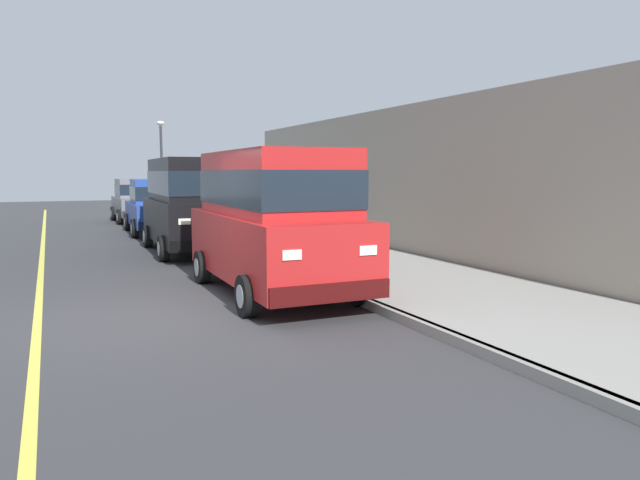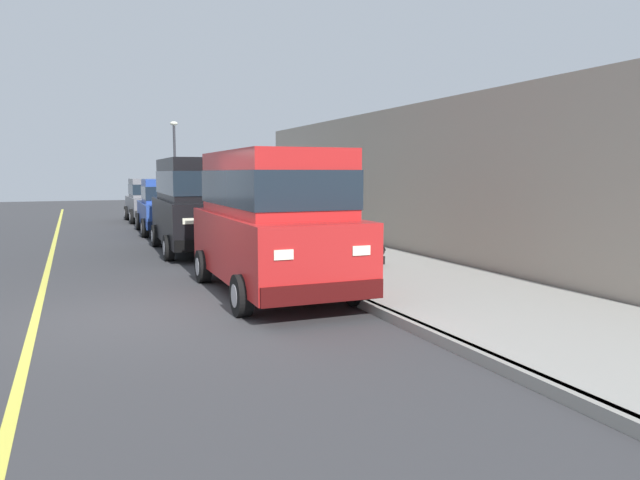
{
  "view_description": "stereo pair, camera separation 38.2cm",
  "coord_description": "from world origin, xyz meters",
  "px_view_note": "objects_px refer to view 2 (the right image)",
  "views": [
    {
      "loc": [
        -1.36,
        -8.92,
        2.15
      ],
      "look_at": [
        3.38,
        1.42,
        0.85
      ],
      "focal_mm": 33.18,
      "sensor_mm": 36.0,
      "label": 1
    },
    {
      "loc": [
        -1.01,
        -9.07,
        2.15
      ],
      "look_at": [
        3.38,
        1.42,
        0.85
      ],
      "focal_mm": 33.18,
      "sensor_mm": 36.0,
      "label": 2
    }
  ],
  "objects_px": {
    "car_blue_sedan": "(167,205)",
    "car_red_van": "(272,215)",
    "car_black_van": "(196,201)",
    "fire_hydrant": "(372,271)",
    "dog_black": "(377,252)",
    "street_lamp": "(175,157)",
    "car_grey_hatchback": "(149,199)"
  },
  "relations": [
    {
      "from": "car_black_van",
      "to": "fire_hydrant",
      "type": "relative_size",
      "value": 6.82
    },
    {
      "from": "car_black_van",
      "to": "car_blue_sedan",
      "type": "distance_m",
      "value": 5.61
    },
    {
      "from": "car_red_van",
      "to": "car_black_van",
      "type": "bearing_deg",
      "value": 91.31
    },
    {
      "from": "car_blue_sedan",
      "to": "street_lamp",
      "type": "xyz_separation_m",
      "value": [
        1.45,
        7.14,
        1.92
      ]
    },
    {
      "from": "car_red_van",
      "to": "car_black_van",
      "type": "height_order",
      "value": "same"
    },
    {
      "from": "car_blue_sedan",
      "to": "street_lamp",
      "type": "height_order",
      "value": "street_lamp"
    },
    {
      "from": "car_blue_sedan",
      "to": "dog_black",
      "type": "distance_m",
      "value": 10.85
    },
    {
      "from": "car_red_van",
      "to": "dog_black",
      "type": "distance_m",
      "value": 3.26
    },
    {
      "from": "car_blue_sedan",
      "to": "car_grey_hatchback",
      "type": "height_order",
      "value": "car_blue_sedan"
    },
    {
      "from": "car_red_van",
      "to": "fire_hydrant",
      "type": "xyz_separation_m",
      "value": [
        1.43,
        -1.1,
        -0.92
      ]
    },
    {
      "from": "car_red_van",
      "to": "fire_hydrant",
      "type": "height_order",
      "value": "car_red_van"
    },
    {
      "from": "car_red_van",
      "to": "car_blue_sedan",
      "type": "bearing_deg",
      "value": 90.59
    },
    {
      "from": "car_black_van",
      "to": "fire_hydrant",
      "type": "height_order",
      "value": "car_black_van"
    },
    {
      "from": "street_lamp",
      "to": "fire_hydrant",
      "type": "bearing_deg",
      "value": -89.71
    },
    {
      "from": "car_blue_sedan",
      "to": "car_black_van",
      "type": "bearing_deg",
      "value": -90.2
    },
    {
      "from": "car_red_van",
      "to": "street_lamp",
      "type": "xyz_separation_m",
      "value": [
        1.33,
        18.87,
        1.51
      ]
    },
    {
      "from": "car_black_van",
      "to": "car_blue_sedan",
      "type": "bearing_deg",
      "value": 89.8
    },
    {
      "from": "car_blue_sedan",
      "to": "car_red_van",
      "type": "bearing_deg",
      "value": -89.41
    },
    {
      "from": "car_blue_sedan",
      "to": "dog_black",
      "type": "height_order",
      "value": "car_blue_sedan"
    },
    {
      "from": "car_blue_sedan",
      "to": "street_lamp",
      "type": "distance_m",
      "value": 7.53
    },
    {
      "from": "car_black_van",
      "to": "car_blue_sedan",
      "type": "relative_size",
      "value": 1.06
    },
    {
      "from": "fire_hydrant",
      "to": "car_grey_hatchback",
      "type": "bearing_deg",
      "value": 94.83
    },
    {
      "from": "car_blue_sedan",
      "to": "fire_hydrant",
      "type": "relative_size",
      "value": 6.43
    },
    {
      "from": "car_grey_hatchback",
      "to": "car_black_van",
      "type": "bearing_deg",
      "value": -90.14
    },
    {
      "from": "car_grey_hatchback",
      "to": "dog_black",
      "type": "distance_m",
      "value": 16.09
    },
    {
      "from": "car_blue_sedan",
      "to": "fire_hydrant",
      "type": "height_order",
      "value": "car_blue_sedan"
    },
    {
      "from": "car_black_van",
      "to": "fire_hydrant",
      "type": "xyz_separation_m",
      "value": [
        1.57,
        -7.24,
        -0.92
      ]
    },
    {
      "from": "car_black_van",
      "to": "car_red_van",
      "type": "bearing_deg",
      "value": -88.69
    },
    {
      "from": "car_black_van",
      "to": "dog_black",
      "type": "relative_size",
      "value": 7.58
    },
    {
      "from": "car_black_van",
      "to": "fire_hydrant",
      "type": "distance_m",
      "value": 7.47
    },
    {
      "from": "car_black_van",
      "to": "car_blue_sedan",
      "type": "xyz_separation_m",
      "value": [
        0.02,
        5.59,
        -0.41
      ]
    },
    {
      "from": "car_blue_sedan",
      "to": "fire_hydrant",
      "type": "xyz_separation_m",
      "value": [
        1.55,
        -12.83,
        -0.51
      ]
    }
  ]
}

